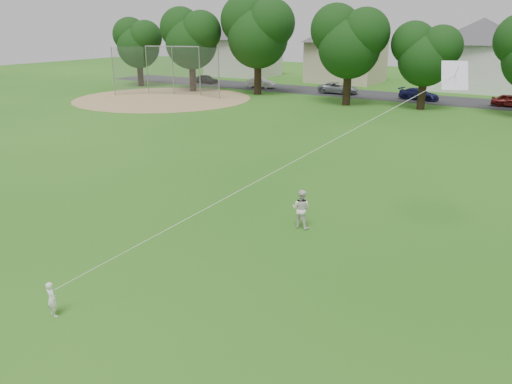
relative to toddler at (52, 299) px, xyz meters
The scene contains 10 objects.
ground 3.97m from the toddler, 73.39° to the left, with size 160.00×160.00×0.00m, color #235B14.
street 45.79m from the toddler, 88.59° to the left, with size 90.00×7.00×0.01m, color #2D2D30.
dirt_infield 40.35m from the toddler, 128.06° to the left, with size 18.00×18.00×0.02m, color #9E7F51.
toddler is the anchor object (origin of this frame).
older_boy 9.30m from the toddler, 72.61° to the left, with size 0.73×0.57×1.50m, color white.
kite 6.97m from the toddler, 55.08° to the left, with size 4.27×5.73×13.78m.
baseball_backstop 42.89m from the toddler, 127.00° to the left, with size 10.86×4.93×5.02m.
tree_row 39.50m from the toddler, 83.90° to the left, with size 80.35×7.92×10.53m.
parked_cars 44.79m from the toddler, 91.55° to the left, with size 55.79×2.28×1.21m.
house_row 55.94m from the toddler, 89.36° to the left, with size 76.74×14.28×9.40m.
Camera 1 is at (9.52, -10.64, 7.37)m, focal length 35.00 mm.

